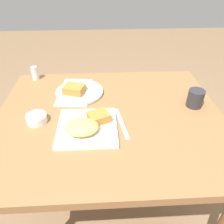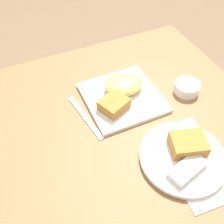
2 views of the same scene
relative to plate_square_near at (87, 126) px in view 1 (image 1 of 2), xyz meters
The scene contains 9 objects.
ground_plane 0.78m from the plate_square_near, 44.22° to the left, with size 8.00×8.00×0.00m, color #846647.
dining_table 0.17m from the plate_square_near, 44.22° to the left, with size 1.03×0.85×0.75m.
menu_card 0.32m from the plate_square_near, 104.06° to the left, with size 0.18×0.29×0.00m.
plate_square_near is the anchor object (origin of this frame).
plate_oval_far 0.30m from the plate_square_near, 100.54° to the left, with size 0.24×0.24×0.05m.
sauce_ramekin 0.23m from the plate_square_near, 163.47° to the left, with size 0.09×0.09×0.04m.
salt_shaker 0.56m from the plate_square_near, 123.93° to the left, with size 0.04×0.04×0.08m.
butter_knife 0.15m from the plate_square_near, 12.52° to the left, with size 0.05×0.21×0.00m.
coffee_mug 0.53m from the plate_square_near, 16.44° to the left, with size 0.07×0.07×0.08m.
Camera 1 is at (-0.03, -0.79, 1.35)m, focal length 35.00 mm.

